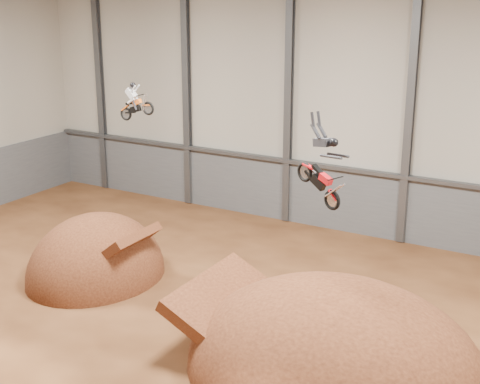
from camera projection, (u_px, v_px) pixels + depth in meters
The scene contains 12 objects.
floor at pixel (190, 353), 24.37m from camera, with size 40.00×40.00×0.00m, color #442412.
back_wall at pixel (348, 104), 34.77m from camera, with size 40.00×0.10×14.00m, color #ACA598.
lower_band_back at pixel (343, 200), 36.22m from camera, with size 39.80×0.18×3.50m, color #54565C.
steel_rail at pixel (343, 169), 35.57m from camera, with size 39.80×0.35×0.20m, color #47494F.
steel_column_0 at pixel (100, 82), 42.52m from camera, with size 0.40×0.36×13.90m, color #47494F.
steel_column_1 at pixel (187, 90), 39.35m from camera, with size 0.40×0.36×13.90m, color #47494F.
steel_column_2 at pixel (289, 99), 36.18m from camera, with size 0.40×0.36×13.90m, color #47494F.
steel_column_3 at pixel (410, 110), 33.02m from camera, with size 0.40×0.36×13.90m, color #47494F.
takeoff_ramp at pixel (97, 276), 30.87m from camera, with size 5.91×6.82×5.91m, color #3D1B0F.
landing_ramp at pixel (333, 370), 23.32m from camera, with size 10.62×9.39×6.13m, color #3D1B0F.
fmx_rider_a at pixel (138, 99), 28.35m from camera, with size 1.81×0.69×1.64m, color orange, non-canonical shape.
fmx_rider_b at pixel (316, 158), 22.09m from camera, with size 2.84×0.81×2.43m, color red, non-canonical shape.
Camera 1 is at (12.30, -17.82, 12.77)m, focal length 50.00 mm.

